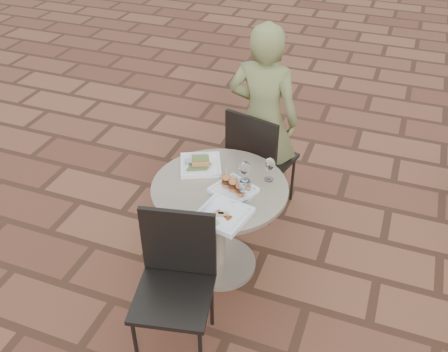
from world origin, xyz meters
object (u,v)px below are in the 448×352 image
(cafe_table, at_px, (220,215))
(chair_far, at_px, (257,154))
(plate_tuna, at_px, (223,215))
(chair_near, at_px, (176,273))
(plate_sliders, at_px, (233,188))
(plate_salmon, at_px, (201,164))
(diner, at_px, (263,120))

(cafe_table, xyz_separation_m, chair_far, (0.04, 0.70, 0.07))
(plate_tuna, bearing_deg, chair_near, -113.04)
(chair_near, distance_m, plate_sliders, 0.67)
(cafe_table, relative_size, plate_salmon, 2.49)
(diner, bearing_deg, chair_far, 95.21)
(cafe_table, relative_size, plate_sliders, 2.81)
(plate_salmon, xyz_separation_m, plate_tuna, (0.33, -0.44, -0.00))
(diner, xyz_separation_m, plate_sliders, (0.07, -0.88, -0.01))
(plate_sliders, bearing_deg, diner, 94.81)
(chair_near, height_order, plate_sliders, chair_near)
(cafe_table, distance_m, diner, 0.91)
(chair_far, relative_size, plate_salmon, 2.57)
(diner, bearing_deg, plate_sliders, 95.28)
(chair_near, xyz_separation_m, plate_sliders, (0.13, 0.62, 0.21))
(cafe_table, height_order, chair_far, chair_far)
(diner, relative_size, plate_sliders, 4.83)
(chair_far, relative_size, plate_tuna, 2.77)
(diner, bearing_deg, plate_tuna, 95.51)
(plate_sliders, xyz_separation_m, plate_tuna, (0.03, -0.25, -0.02))
(plate_tuna, bearing_deg, cafe_table, 114.82)
(cafe_table, distance_m, chair_near, 0.65)
(chair_far, distance_m, plate_salmon, 0.63)
(chair_far, height_order, plate_sliders, chair_far)
(diner, distance_m, plate_salmon, 0.74)
(chair_far, height_order, diner, diner)
(diner, xyz_separation_m, plate_salmon, (-0.23, -0.70, -0.02))
(plate_salmon, relative_size, plate_sliders, 1.13)
(chair_near, bearing_deg, plate_tuna, 54.86)
(chair_far, bearing_deg, diner, -72.09)
(chair_near, bearing_deg, plate_sliders, 66.15)
(plate_tuna, bearing_deg, plate_sliders, 95.84)
(cafe_table, bearing_deg, chair_far, 86.58)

